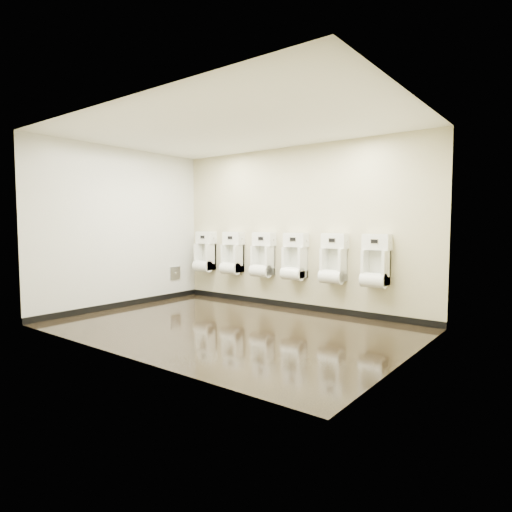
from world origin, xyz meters
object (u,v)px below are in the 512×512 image
(urinal_0, at_px, (205,255))
(urinal_5, at_px, (375,265))
(urinal_1, at_px, (232,256))
(urinal_3, at_px, (294,260))
(urinal_2, at_px, (263,258))
(access_panel, at_px, (175,273))
(urinal_4, at_px, (333,262))

(urinal_0, relative_size, urinal_5, 1.00)
(urinal_1, height_order, urinal_3, same)
(urinal_1, height_order, urinal_2, same)
(urinal_2, bearing_deg, urinal_3, 0.00)
(urinal_3, bearing_deg, access_panel, -170.86)
(urinal_0, xyz_separation_m, urinal_2, (1.45, 0.00, 0.00))
(urinal_1, bearing_deg, urinal_4, 0.00)
(urinal_1, height_order, urinal_5, same)
(urinal_5, bearing_deg, access_panel, -174.12)
(urinal_3, relative_size, urinal_4, 1.00)
(urinal_1, bearing_deg, urinal_0, 180.00)
(urinal_0, bearing_deg, urinal_2, 0.00)
(urinal_4, relative_size, urinal_5, 1.00)
(access_panel, height_order, urinal_4, urinal_4)
(urinal_0, bearing_deg, urinal_4, 0.00)
(access_panel, bearing_deg, urinal_2, 12.36)
(access_panel, distance_m, urinal_0, 0.69)
(urinal_1, bearing_deg, urinal_2, 0.00)
(access_panel, relative_size, urinal_0, 0.32)
(urinal_4, bearing_deg, access_panel, -172.88)
(urinal_2, relative_size, urinal_3, 1.00)
(urinal_5, bearing_deg, urinal_3, 180.00)
(urinal_3, relative_size, urinal_5, 1.00)
(urinal_0, distance_m, urinal_3, 2.12)
(urinal_3, height_order, urinal_4, same)
(urinal_2, bearing_deg, urinal_0, 180.00)
(urinal_0, bearing_deg, access_panel, -136.01)
(urinal_4, xyz_separation_m, urinal_5, (0.70, 0.00, 0.00))
(urinal_3, distance_m, urinal_5, 1.43)
(urinal_4, bearing_deg, urinal_3, 180.00)
(urinal_5, bearing_deg, urinal_2, 180.00)
(urinal_0, distance_m, urinal_5, 3.56)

